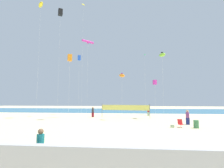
{
  "coord_description": "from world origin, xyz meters",
  "views": [
    {
      "loc": [
        2.03,
        -18.54,
        3.14
      ],
      "look_at": [
        -0.81,
        11.86,
        6.0
      ],
      "focal_mm": 26.53,
      "sensor_mm": 36.0,
      "label": 1
    }
  ],
  "objects": [
    {
      "name": "kite_yellow_diamond",
      "position": [
        -6.44,
        11.74,
        21.42
      ],
      "size": [
        0.88,
        0.89,
        22.08
      ],
      "color": "silver",
      "rests_on": "ground"
    },
    {
      "name": "beachgoer_plum_shirt",
      "position": [
        9.52,
        3.27,
        0.98
      ],
      "size": [
        0.42,
        0.42,
        1.84
      ],
      "rotation": [
        0.0,
        0.0,
        3.04
      ],
      "color": "navy",
      "rests_on": "ground"
    },
    {
      "name": "folding_beach_chair",
      "position": [
        8.01,
        1.25,
        0.47
      ],
      "size": [
        0.52,
        0.65,
        0.89
      ],
      "rotation": [
        0.0,
        0.0,
        0.64
      ],
      "color": "red",
      "rests_on": "ground"
    },
    {
      "name": "ground_plane",
      "position": [
        0.0,
        0.0,
        0.0
      ],
      "size": [
        120.0,
        120.0,
        0.0
      ],
      "primitive_type": "plane",
      "color": "beige"
    },
    {
      "name": "kite_magenta_box",
      "position": [
        7.75,
        16.51,
        6.72
      ],
      "size": [
        0.82,
        0.82,
        7.22
      ],
      "color": "silver",
      "rests_on": "ground"
    },
    {
      "name": "beach_handbag",
      "position": [
        7.01,
        0.87,
        0.15
      ],
      "size": [
        0.39,
        0.19,
        0.31
      ],
      "primitive_type": "cube",
      "color": "#99B28C",
      "rests_on": "ground"
    },
    {
      "name": "volleyball_net",
      "position": [
        1.59,
        10.57,
        1.64
      ],
      "size": [
        8.36,
        1.47,
        2.4
      ],
      "color": "#4C4C51",
      "rests_on": "ground"
    },
    {
      "name": "kite_green_diamond",
      "position": [
        5.55,
        14.69,
        11.97
      ],
      "size": [
        0.76,
        0.76,
        12.41
      ],
      "color": "silver",
      "rests_on": "ground"
    },
    {
      "name": "toddler_figure",
      "position": [
        -1.85,
        -10.17,
        0.47
      ],
      "size": [
        0.2,
        0.2,
        0.88
      ],
      "rotation": [
        0.0,
        0.0,
        -0.55
      ],
      "color": "white",
      "rests_on": "ground"
    },
    {
      "name": "trash_barrel",
      "position": [
        9.55,
        0.78,
        0.43
      ],
      "size": [
        0.55,
        0.55,
        0.86
      ],
      "primitive_type": "cylinder",
      "color": "#3F7F4C",
      "rests_on": "ground"
    },
    {
      "name": "kite_black_box",
      "position": [
        -9.78,
        8.67,
        18.61
      ],
      "size": [
        0.97,
        0.97,
        19.22
      ],
      "color": "silver",
      "rests_on": "ground"
    },
    {
      "name": "mother_figure",
      "position": [
        -2.39,
        -10.3,
        0.88
      ],
      "size": [
        0.38,
        0.38,
        1.65
      ],
      "rotation": [
        0.0,
        0.0,
        -0.41
      ],
      "color": "gold",
      "rests_on": "ground"
    },
    {
      "name": "kite_orange_box",
      "position": [
        -7.14,
        6.72,
        9.79
      ],
      "size": [
        0.88,
        0.88,
        10.33
      ],
      "color": "silver",
      "rests_on": "ground"
    },
    {
      "name": "boardwalk_ledge",
      "position": [
        0.0,
        -11.17,
        0.55
      ],
      "size": [
        28.0,
        0.44,
        1.1
      ],
      "primitive_type": "cube",
      "color": "#B7B7BC",
      "rests_on": "ground"
    },
    {
      "name": "kite_lime_inflatable",
      "position": [
        7.95,
        9.57,
        10.67
      ],
      "size": [
        1.19,
        1.91,
        11.16
      ],
      "color": "silver",
      "rests_on": "ground"
    },
    {
      "name": "kite_yellow_inflatable",
      "position": [
        -12.75,
        7.34,
        19.41
      ],
      "size": [
        1.61,
        1.72,
        19.92
      ],
      "color": "silver",
      "rests_on": "ground"
    },
    {
      "name": "beachgoer_charcoal_shirt",
      "position": [
        -4.17,
        10.93,
        0.96
      ],
      "size": [
        0.41,
        0.41,
        1.8
      ],
      "rotation": [
        0.0,
        0.0,
        0.75
      ],
      "color": "maroon",
      "rests_on": "ground"
    },
    {
      "name": "kite_blue_box",
      "position": [
        -8.08,
        14.99,
        11.9
      ],
      "size": [
        0.76,
        0.76,
        12.42
      ],
      "color": "silver",
      "rests_on": "ground"
    },
    {
      "name": "ocean_band",
      "position": [
        0.0,
        29.35,
        0.0
      ],
      "size": [
        120.0,
        20.0,
        0.01
      ],
      "primitive_type": "cube",
      "color": "teal",
      "rests_on": "ground"
    },
    {
      "name": "kite_magenta_tube",
      "position": [
        -4.99,
        9.85,
        13.48
      ],
      "size": [
        1.91,
        1.93,
        13.72
      ],
      "color": "silver",
      "rests_on": "ground"
    },
    {
      "name": "kite_orange_inflatable",
      "position": [
        1.18,
        7.28,
        6.9
      ],
      "size": [
        1.29,
        1.58,
        7.31
      ],
      "color": "silver",
      "rests_on": "ground"
    },
    {
      "name": "beachgoer_maroon_shirt",
      "position": [
        6.0,
        14.24,
        0.88
      ],
      "size": [
        0.38,
        0.38,
        1.64
      ],
      "rotation": [
        0.0,
        0.0,
        5.41
      ],
      "color": "#99B28C",
      "rests_on": "ground"
    }
  ]
}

